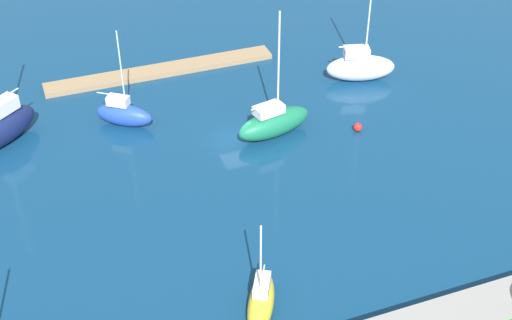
{
  "coord_description": "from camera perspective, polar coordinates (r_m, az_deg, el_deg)",
  "views": [
    {
      "loc": [
        17.61,
        53.16,
        38.36
      ],
      "look_at": [
        0.0,
        5.9,
        1.5
      ],
      "focal_mm": 49.89,
      "sensor_mm": 36.0,
      "label": 1
    }
  ],
  "objects": [
    {
      "name": "sailboat_green_outer_mooring",
      "position": [
        67.59,
        1.43,
        3.06
      ],
      "size": [
        8.13,
        4.13,
        12.67
      ],
      "rotation": [
        0.0,
        0.0,
        3.35
      ],
      "color": "#19724C",
      "rests_on": "water"
    },
    {
      "name": "sailboat_navy_lone_north",
      "position": [
        70.49,
        -19.66,
        2.54
      ],
      "size": [
        7.58,
        6.86,
        14.48
      ],
      "rotation": [
        0.0,
        0.0,
        0.69
      ],
      "color": "#141E4C",
      "rests_on": "water"
    },
    {
      "name": "mooring_buoy_red",
      "position": [
        69.42,
        8.16,
        2.63
      ],
      "size": [
        0.85,
        0.85,
        0.85
      ],
      "primitive_type": "sphere",
      "color": "red",
      "rests_on": "water"
    },
    {
      "name": "water",
      "position": [
        67.88,
        -1.74,
        1.73
      ],
      "size": [
        160.0,
        160.0,
        0.0
      ],
      "primitive_type": "plane",
      "color": "navy",
      "rests_on": "ground"
    },
    {
      "name": "pier_dock",
      "position": [
        79.3,
        -7.62,
        7.12
      ],
      "size": [
        25.23,
        2.47,
        0.56
      ],
      "primitive_type": "cube",
      "color": "#997A56",
      "rests_on": "ground"
    },
    {
      "name": "sailboat_blue_near_pier",
      "position": [
        70.37,
        -10.56,
        3.68
      ],
      "size": [
        5.81,
        4.89,
        10.11
      ],
      "rotation": [
        0.0,
        0.0,
        2.53
      ],
      "color": "#2347B2",
      "rests_on": "water"
    },
    {
      "name": "sailboat_yellow_west_end",
      "position": [
        50.62,
        0.41,
        -11.28
      ],
      "size": [
        4.31,
        5.98,
        8.38
      ],
      "rotation": [
        0.0,
        0.0,
        1.08
      ],
      "color": "yellow",
      "rests_on": "water"
    },
    {
      "name": "sailboat_white_far_south",
      "position": [
        77.47,
        8.36,
        7.43
      ],
      "size": [
        7.82,
        4.49,
        14.49
      ],
      "rotation": [
        0.0,
        0.0,
        2.87
      ],
      "color": "white",
      "rests_on": "water"
    }
  ]
}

